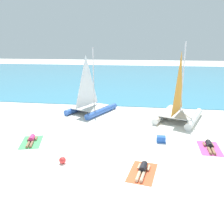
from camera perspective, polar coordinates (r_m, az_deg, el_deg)
ground_plane at (r=20.39m, az=2.16°, el=0.86°), size 120.00×120.00×0.00m
ocean_water at (r=40.61m, az=5.47°, el=8.65°), size 120.00×40.00×0.05m
sailboat_blue at (r=19.18m, az=-5.27°, el=2.18°), size 3.89×4.64×5.17m
sailboat_white at (r=17.80m, az=15.88°, el=0.69°), size 4.06×4.97×5.59m
towel_left at (r=14.33m, az=-19.01°, el=-6.93°), size 1.59×2.13×0.01m
sunbather_left at (r=14.35m, az=-19.00°, el=-6.37°), size 0.82×1.54×0.30m
towel_middle at (r=10.72m, az=7.39°, el=-14.37°), size 1.39×2.05×0.01m
sunbather_middle at (r=10.71m, az=7.48°, el=-13.62°), size 0.65×1.57×0.30m
towel_right at (r=13.86m, az=22.62°, el=-8.14°), size 1.17×1.94×0.01m
sunbather_right at (r=13.87m, az=22.63°, el=-7.55°), size 0.56×1.56×0.30m
beach_ball at (r=11.52m, az=-11.95°, el=-11.39°), size 0.33×0.33×0.33m
cooler_box at (r=13.80m, az=11.83°, el=-6.48°), size 0.50×0.36×0.36m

